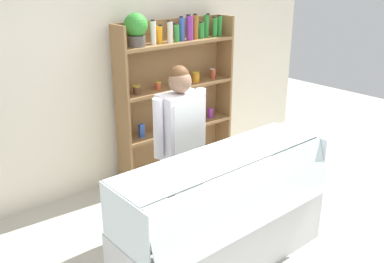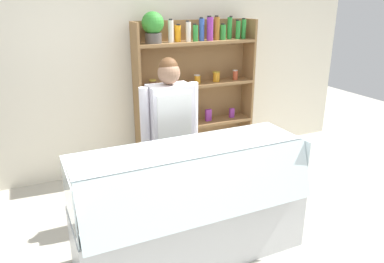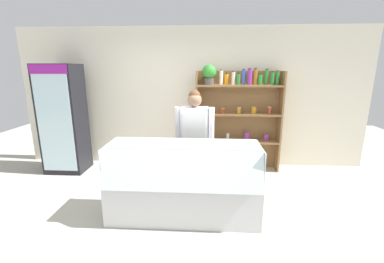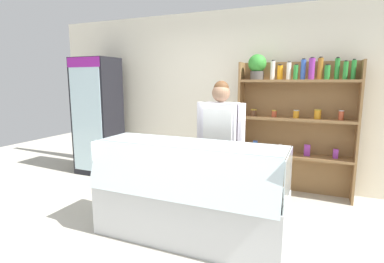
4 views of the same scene
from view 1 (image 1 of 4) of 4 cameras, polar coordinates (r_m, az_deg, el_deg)
back_wall at (r=4.89m, az=-12.59°, el=7.72°), size 6.80×0.10×2.70m
shelving_unit at (r=5.15m, az=-2.76°, el=6.53°), size 1.59×0.29×1.99m
deli_display_case at (r=3.76m, az=4.18°, el=-13.20°), size 1.94×0.71×1.01m
shop_clerk at (r=4.00m, az=-1.50°, el=-0.62°), size 0.60×0.25×1.62m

